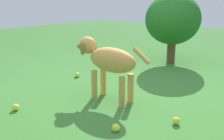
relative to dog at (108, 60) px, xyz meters
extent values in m
plane|color=#38722D|center=(0.25, 0.02, -0.43)|extent=(14.00, 14.00, 0.00)
ellipsoid|color=#C69347|center=(0.00, -0.06, 0.01)|extent=(0.24, 0.58, 0.25)
cylinder|color=#C69347|center=(-0.08, 0.13, -0.27)|extent=(0.06, 0.06, 0.31)
cylinder|color=#C69347|center=(0.07, 0.13, -0.27)|extent=(0.06, 0.06, 0.31)
cylinder|color=#C69347|center=(-0.06, -0.24, -0.27)|extent=(0.06, 0.06, 0.31)
cylinder|color=#C69347|center=(0.08, -0.24, -0.27)|extent=(0.06, 0.06, 0.31)
ellipsoid|color=#C69347|center=(-0.01, 0.29, 0.12)|extent=(0.18, 0.19, 0.19)
ellipsoid|color=olive|center=(-0.01, 0.37, 0.10)|extent=(0.09, 0.13, 0.08)
sphere|color=black|center=(-0.01, 0.43, 0.10)|extent=(0.03, 0.03, 0.03)
ellipsoid|color=olive|center=(-0.10, 0.28, 0.10)|extent=(0.04, 0.07, 0.14)
ellipsoid|color=olive|center=(0.08, 0.28, 0.10)|extent=(0.04, 0.07, 0.14)
cylinder|color=#C69347|center=(0.01, -0.41, 0.11)|extent=(0.05, 0.19, 0.15)
sphere|color=#D5E038|center=(-0.81, 0.46, -0.39)|extent=(0.07, 0.07, 0.07)
sphere|color=#C5DE39|center=(0.31, 0.86, -0.39)|extent=(0.07, 0.07, 0.07)
sphere|color=#D8E13D|center=(-0.48, -0.53, -0.39)|extent=(0.07, 0.07, 0.07)
sphere|color=#CDD437|center=(-0.05, -0.84, -0.39)|extent=(0.07, 0.07, 0.07)
cylinder|color=brown|center=(1.88, 0.32, -0.26)|extent=(0.13, 0.13, 0.34)
ellipsoid|color=#1F611F|center=(1.88, 0.32, 0.29)|extent=(0.94, 0.85, 0.80)
camera|label=1|loc=(-1.96, -1.80, 0.63)|focal=42.54mm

